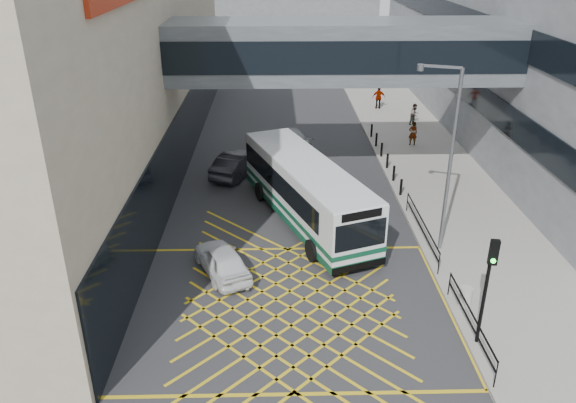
{
  "coord_description": "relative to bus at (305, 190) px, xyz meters",
  "views": [
    {
      "loc": [
        -0.51,
        -17.63,
        12.64
      ],
      "look_at": [
        0.0,
        4.0,
        2.6
      ],
      "focal_mm": 35.0,
      "sensor_mm": 36.0,
      "label": 1
    }
  ],
  "objects": [
    {
      "name": "street_lamp",
      "position": [
        5.72,
        -3.15,
        3.1
      ],
      "size": [
        1.79,
        0.82,
        8.07
      ],
      "rotation": [
        0.0,
        0.0,
        -0.34
      ],
      "color": "slate",
      "rests_on": "pavement"
    },
    {
      "name": "car_silver",
      "position": [
        -0.57,
        10.74,
        -0.91
      ],
      "size": [
        3.55,
        5.25,
        1.51
      ],
      "primitive_type": "imported",
      "rotation": [
        0.0,
        0.0,
        3.48
      ],
      "color": "gray",
      "rests_on": "ground"
    },
    {
      "name": "car_white",
      "position": [
        -3.68,
        -4.89,
        -1.01
      ],
      "size": [
        3.22,
        4.43,
        1.31
      ],
      "primitive_type": "imported",
      "rotation": [
        0.0,
        0.0,
        3.56
      ],
      "color": "white",
      "rests_on": "ground"
    },
    {
      "name": "traffic_light",
      "position": [
        5.41,
        -9.8,
        1.15
      ],
      "size": [
        0.31,
        0.48,
        4.08
      ],
      "rotation": [
        0.0,
        0.0,
        -0.17
      ],
      "color": "black",
      "rests_on": "pavement"
    },
    {
      "name": "pedestrian_c",
      "position": [
        7.06,
        19.95,
        -0.59
      ],
      "size": [
        1.1,
        0.57,
        1.82
      ],
      "primitive_type": "imported",
      "rotation": [
        0.0,
        0.0,
        3.09
      ],
      "color": "gray",
      "rests_on": "pavement"
    },
    {
      "name": "pedestrian_a",
      "position": [
        7.81,
        10.82,
        -0.7
      ],
      "size": [
        0.66,
        0.48,
        1.61
      ],
      "primitive_type": "imported",
      "rotation": [
        0.0,
        0.0,
        3.18
      ],
      "color": "gray",
      "rests_on": "pavement"
    },
    {
      "name": "box_junction",
      "position": [
        -0.91,
        -7.38,
        -1.66
      ],
      "size": [
        12.0,
        9.0,
        0.01
      ],
      "color": "gold",
      "rests_on": "ground"
    },
    {
      "name": "litter_bin",
      "position": [
        5.66,
        -7.63,
        -1.1
      ],
      "size": [
        0.46,
        0.46,
        0.79
      ],
      "primitive_type": "cylinder",
      "color": "#ADA89E",
      "rests_on": "pavement"
    },
    {
      "name": "bus",
      "position": [
        0.0,
        0.0,
        0.0
      ],
      "size": [
        6.25,
        11.23,
        3.1
      ],
      "rotation": [
        0.0,
        0.0,
        0.36
      ],
      "color": "silver",
      "rests_on": "ground"
    },
    {
      "name": "pedestrian_b",
      "position": [
        8.98,
        15.4,
        -0.71
      ],
      "size": [
        0.89,
        0.81,
        1.59
      ],
      "primitive_type": "imported",
      "rotation": [
        0.0,
        0.0,
        0.61
      ],
      "color": "gray",
      "rests_on": "pavement"
    },
    {
      "name": "car_dark",
      "position": [
        -3.72,
        6.07,
        -0.94
      ],
      "size": [
        3.42,
        4.95,
        1.44
      ],
      "primitive_type": "imported",
      "rotation": [
        0.0,
        0.0,
        2.75
      ],
      "color": "black",
      "rests_on": "ground"
    },
    {
      "name": "bollards",
      "position": [
        5.34,
        7.62,
        -1.05
      ],
      "size": [
        0.14,
        10.14,
        0.9
      ],
      "color": "black",
      "rests_on": "pavement"
    },
    {
      "name": "ground",
      "position": [
        -0.91,
        -7.38,
        -1.66
      ],
      "size": [
        120.0,
        120.0,
        0.0
      ],
      "primitive_type": "plane",
      "color": "#333335"
    },
    {
      "name": "pavement",
      "position": [
        8.09,
        7.62,
        -1.58
      ],
      "size": [
        6.0,
        54.0,
        0.16
      ],
      "primitive_type": "cube",
      "color": "gray",
      "rests_on": "ground"
    },
    {
      "name": "skybridge",
      "position": [
        2.09,
        4.62,
        5.84
      ],
      "size": [
        20.0,
        4.1,
        3.0
      ],
      "color": "#50555A",
      "rests_on": "ground"
    },
    {
      "name": "kerb_railings",
      "position": [
        5.24,
        -5.6,
        -0.78
      ],
      "size": [
        0.05,
        12.54,
        1.0
      ],
      "color": "black",
      "rests_on": "pavement"
    }
  ]
}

